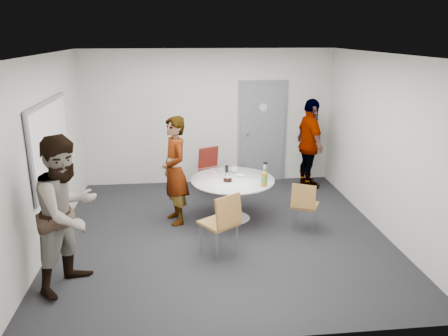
{
  "coord_description": "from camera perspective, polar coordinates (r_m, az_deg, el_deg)",
  "views": [
    {
      "loc": [
        -0.62,
        -6.17,
        2.99
      ],
      "look_at": [
        0.07,
        0.25,
        0.98
      ],
      "focal_mm": 35.0,
      "sensor_mm": 36.0,
      "label": 1
    }
  ],
  "objects": [
    {
      "name": "chair_near_left",
      "position": [
        5.97,
        -0.12,
        -6.65
      ],
      "size": [
        0.63,
        0.64,
        0.93
      ],
      "rotation": [
        0.0,
        0.0,
        0.6
      ],
      "color": "brown",
      "rests_on": "floor"
    },
    {
      "name": "chair_near_right",
      "position": [
        6.85,
        10.43,
        -4.44
      ],
      "size": [
        0.52,
        0.54,
        0.81
      ],
      "rotation": [
        0.0,
        0.0,
        -0.47
      ],
      "color": "brown",
      "rests_on": "floor"
    },
    {
      "name": "door",
      "position": [
        9.03,
        5.01,
        4.67
      ],
      "size": [
        1.02,
        0.17,
        2.12
      ],
      "color": "slate",
      "rests_on": "wall_back"
    },
    {
      "name": "person_main",
      "position": [
        7.01,
        -6.44,
        -0.35
      ],
      "size": [
        0.6,
        0.74,
        1.76
      ],
      "primitive_type": "imported",
      "rotation": [
        0.0,
        0.0,
        -1.26
      ],
      "color": "#A5C6EA",
      "rests_on": "floor"
    },
    {
      "name": "wall_front",
      "position": [
        4.07,
        3.2,
        -6.53
      ],
      "size": [
        5.0,
        0.0,
        5.0
      ],
      "primitive_type": "plane",
      "rotation": [
        -1.57,
        0.0,
        0.0
      ],
      "color": "beige",
      "rests_on": "floor"
    },
    {
      "name": "wall_right",
      "position": [
        7.1,
        20.15,
        2.87
      ],
      "size": [
        0.0,
        5.0,
        5.0
      ],
      "primitive_type": "plane",
      "rotation": [
        1.57,
        0.0,
        -1.57
      ],
      "color": "beige",
      "rests_on": "floor"
    },
    {
      "name": "chair_far",
      "position": [
        8.35,
        -1.68,
        0.27
      ],
      "size": [
        0.57,
        0.6,
        0.9
      ],
      "rotation": [
        0.0,
        0.0,
        3.57
      ],
      "color": "maroon",
      "rests_on": "floor"
    },
    {
      "name": "person_left",
      "position": [
        5.5,
        -19.73,
        -5.56
      ],
      "size": [
        1.08,
        1.16,
        1.9
      ],
      "primitive_type": "imported",
      "rotation": [
        0.0,
        0.0,
        1.05
      ],
      "color": "white",
      "rests_on": "floor"
    },
    {
      "name": "person_right",
      "position": [
        8.76,
        11.14,
        3.1
      ],
      "size": [
        0.55,
        1.09,
        1.78
      ],
      "primitive_type": "imported",
      "rotation": [
        0.0,
        0.0,
        1.68
      ],
      "color": "black",
      "rests_on": "floor"
    },
    {
      "name": "whiteboard",
      "position": [
        6.8,
        -21.67,
        2.97
      ],
      "size": [
        0.04,
        1.9,
        1.25
      ],
      "color": "gray",
      "rests_on": "wall_left"
    },
    {
      "name": "table",
      "position": [
        7.13,
        1.33,
        -2.2
      ],
      "size": [
        1.36,
        1.36,
        0.99
      ],
      "color": "white",
      "rests_on": "floor"
    },
    {
      "name": "ceiling",
      "position": [
        6.21,
        -0.4,
        14.61
      ],
      "size": [
        5.0,
        5.0,
        0.0
      ],
      "primitive_type": "plane",
      "rotation": [
        3.14,
        0.0,
        0.0
      ],
      "color": "silver",
      "rests_on": "wall_back"
    },
    {
      "name": "wall_back",
      "position": [
        8.84,
        -2.01,
        6.59
      ],
      "size": [
        5.0,
        0.0,
        5.0
      ],
      "primitive_type": "plane",
      "rotation": [
        1.57,
        0.0,
        0.0
      ],
      "color": "beige",
      "rests_on": "floor"
    },
    {
      "name": "wall_left",
      "position": [
        6.65,
        -22.34,
        1.7
      ],
      "size": [
        0.0,
        5.0,
        5.0
      ],
      "primitive_type": "plane",
      "rotation": [
        1.57,
        0.0,
        1.57
      ],
      "color": "beige",
      "rests_on": "floor"
    },
    {
      "name": "floor",
      "position": [
        6.88,
        -0.35,
        -8.46
      ],
      "size": [
        5.0,
        5.0,
        0.0
      ],
      "primitive_type": "plane",
      "color": "black",
      "rests_on": "ground"
    }
  ]
}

